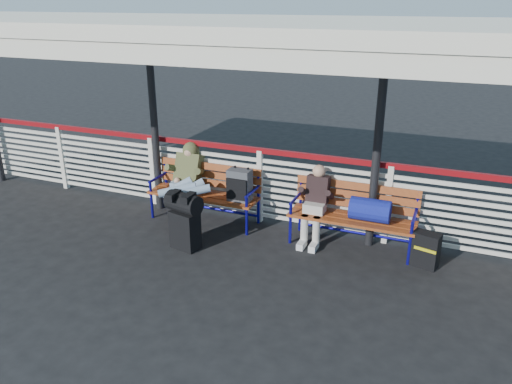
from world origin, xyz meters
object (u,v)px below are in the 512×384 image
at_px(bench_left, 218,187).
at_px(bench_right, 361,210).
at_px(traveler_man, 185,184).
at_px(companion_person, 315,204).
at_px(suitcase_side, 425,250).
at_px(luggage_stack, 184,218).

xyz_separation_m(bench_left, bench_right, (2.28, -0.01, -0.02)).
xyz_separation_m(traveler_man, companion_person, (2.00, 0.30, -0.12)).
bearing_deg(traveler_man, companion_person, 8.43).
distance_m(traveler_man, suitcase_side, 3.63).
relative_size(companion_person, suitcase_side, 2.33).
relative_size(luggage_stack, suitcase_side, 1.74).
distance_m(traveler_man, companion_person, 2.02).
distance_m(bench_right, traveler_man, 2.69).
relative_size(luggage_stack, traveler_man, 0.55).
bearing_deg(luggage_stack, traveler_man, 131.19).
height_order(bench_right, suitcase_side, bench_right).
bearing_deg(bench_left, bench_right, -0.28).
relative_size(luggage_stack, bench_right, 0.47).
height_order(luggage_stack, bench_left, bench_left).
bearing_deg(bench_left, traveler_man, -137.98).
relative_size(bench_left, suitcase_side, 3.66).
bearing_deg(companion_person, traveler_man, -171.57).
xyz_separation_m(luggage_stack, companion_person, (1.65, 0.94, 0.13)).
bearing_deg(bench_right, companion_person, -176.48).
distance_m(luggage_stack, bench_left, 1.01).
distance_m(luggage_stack, suitcase_side, 3.35).
distance_m(bench_left, traveler_man, 0.53).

